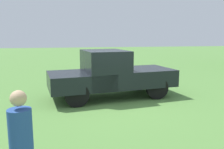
{
  "coord_description": "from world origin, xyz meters",
  "views": [
    {
      "loc": [
        -1.7,
        -7.8,
        2.39
      ],
      "look_at": [
        0.05,
        0.94,
        0.9
      ],
      "focal_mm": 37.58,
      "sensor_mm": 36.0,
      "label": 1
    }
  ],
  "objects": [
    {
      "name": "pickup_truck",
      "position": [
        -0.07,
        0.92,
        0.96
      ],
      "size": [
        5.0,
        2.54,
        1.84
      ],
      "rotation": [
        0.0,
        0.0,
        0.14
      ],
      "color": "black",
      "rests_on": "ground_plane"
    },
    {
      "name": "ground_plane",
      "position": [
        0.0,
        0.0,
        0.0
      ],
      "size": [
        80.0,
        80.0,
        0.0
      ],
      "primitive_type": "plane",
      "color": "#54843D"
    },
    {
      "name": "person_bystander",
      "position": [
        -2.33,
        -4.6,
        0.94
      ],
      "size": [
        0.45,
        0.45,
        1.67
      ],
      "rotation": [
        0.0,
        0.0,
        2.23
      ],
      "color": "#7A6B51",
      "rests_on": "ground_plane"
    }
  ]
}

